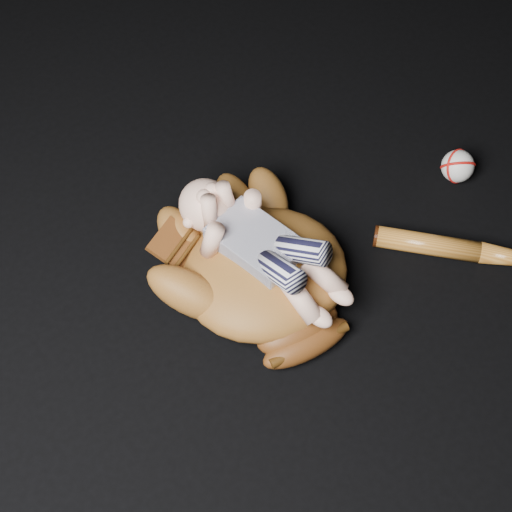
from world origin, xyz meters
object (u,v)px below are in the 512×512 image
(baseball_glove, at_px, (264,268))
(baseball, at_px, (458,166))
(newborn_baby, at_px, (268,247))
(baseball_bat, at_px, (493,254))

(baseball_glove, distance_m, baseball, 0.48)
(baseball_glove, xyz_separation_m, baseball, (0.48, -0.03, -0.03))
(newborn_baby, bearing_deg, baseball, -13.98)
(baseball_bat, xyz_separation_m, baseball, (0.10, 0.19, 0.01))
(baseball_bat, relative_size, baseball, 6.63)
(newborn_baby, relative_size, baseball_bat, 0.82)
(newborn_baby, height_order, baseball, newborn_baby)
(newborn_baby, bearing_deg, baseball_glove, 175.52)
(baseball_glove, relative_size, baseball, 6.49)
(baseball_glove, bearing_deg, newborn_baby, 14.49)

